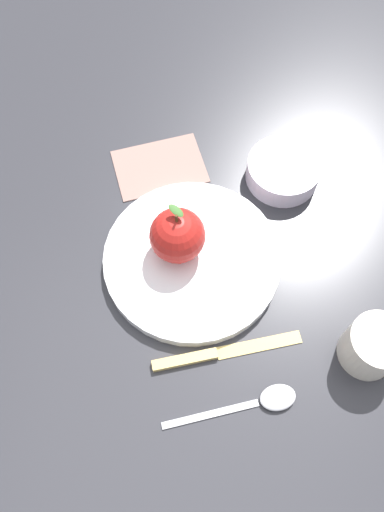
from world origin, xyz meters
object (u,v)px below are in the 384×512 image
object	(u,v)px
cup	(374,345)
side_bowl	(283,169)
apple	(177,236)
knife	(213,354)
spoon	(263,401)
dinner_plate	(192,259)
linen_napkin	(160,166)

from	to	relation	value
cup	side_bowl	bearing A→B (deg)	13.99
apple	knife	world-z (taller)	apple
apple	cup	world-z (taller)	apple
apple	knife	bearing A→B (deg)	-165.57
spoon	cup	bearing A→B (deg)	-69.18
side_bowl	knife	bearing A→B (deg)	154.91
apple	spoon	distance (m)	0.25
dinner_plate	cup	world-z (taller)	cup
dinner_plate	apple	bearing A→B (deg)	54.48
apple	dinner_plate	bearing A→B (deg)	-125.52
spoon	linen_napkin	xyz separation A→B (m)	(0.39, 0.12, -0.00)
dinner_plate	cup	distance (m)	0.28
side_bowl	cup	xyz separation A→B (m)	(-0.30, -0.07, 0.02)
side_bowl	cup	distance (m)	0.31
apple	linen_napkin	xyz separation A→B (m)	(0.16, 0.02, -0.06)
linen_napkin	spoon	bearing A→B (deg)	-162.34
linen_napkin	apple	bearing A→B (deg)	-171.88
spoon	knife	bearing A→B (deg)	41.66
apple	side_bowl	xyz separation A→B (m)	(0.13, -0.17, -0.04)
side_bowl	linen_napkin	bearing A→B (deg)	80.40
side_bowl	knife	world-z (taller)	side_bowl
dinner_plate	side_bowl	bearing A→B (deg)	-47.16
dinner_plate	linen_napkin	bearing A→B (deg)	13.63
apple	spoon	size ratio (longest dim) A/B	0.53
dinner_plate	side_bowl	distance (m)	0.21
cup	knife	xyz separation A→B (m)	(0.01, 0.21, -0.03)
cup	spoon	bearing A→B (deg)	110.82
apple	knife	distance (m)	0.17
apple	spoon	xyz separation A→B (m)	(-0.22, -0.10, -0.05)
dinner_plate	spoon	distance (m)	0.22
dinner_plate	linen_napkin	xyz separation A→B (m)	(0.18, 0.04, -0.01)
side_bowl	spoon	xyz separation A→B (m)	(-0.35, 0.07, -0.02)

